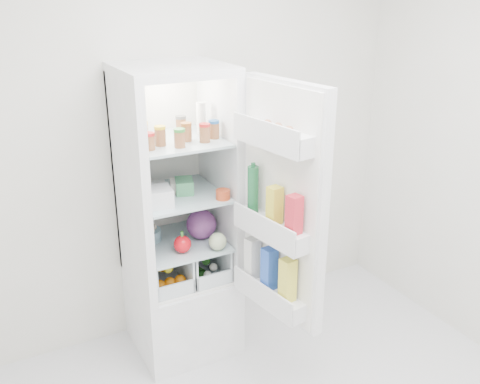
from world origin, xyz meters
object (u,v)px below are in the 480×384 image
red_cabbage (201,224)px  mushroom_bowl (149,235)px  fridge_door (280,211)px  refrigerator (177,249)px

red_cabbage → mushroom_bowl: bearing=158.3°
mushroom_bowl → fridge_door: fridge_door is taller
fridge_door → refrigerator: bearing=20.0°
mushroom_bowl → fridge_door: bearing=-52.6°
red_cabbage → fridge_door: (0.21, -0.55, 0.25)m
mushroom_bowl → fridge_door: (0.51, -0.67, 0.31)m
red_cabbage → mushroom_bowl: (-0.30, 0.12, -0.06)m
mushroom_bowl → refrigerator: bearing=-11.7°
refrigerator → mushroom_bowl: bearing=168.3°
refrigerator → red_cabbage: refrigerator is taller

